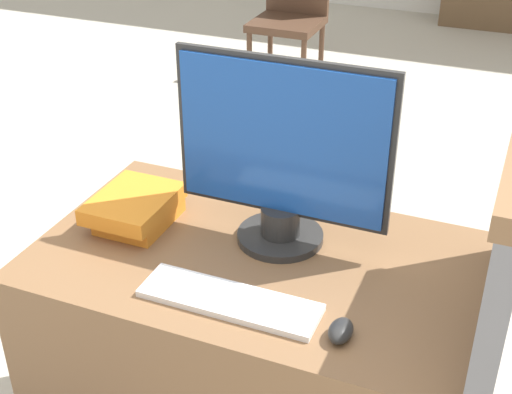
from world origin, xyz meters
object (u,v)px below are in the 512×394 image
(monitor, at_px, (282,157))
(keyboard, at_px, (230,300))
(mouse, at_px, (341,331))
(far_chair, at_px, (291,12))
(book_stack, at_px, (136,208))

(monitor, xyz_separation_m, keyboard, (-0.01, -0.29, -0.23))
(mouse, bearing_deg, far_chair, 111.56)
(book_stack, bearing_deg, mouse, -20.46)
(mouse, distance_m, far_chair, 3.59)
(keyboard, height_order, book_stack, book_stack)
(monitor, distance_m, keyboard, 0.37)
(book_stack, distance_m, far_chair, 3.18)
(keyboard, relative_size, book_stack, 1.71)
(monitor, xyz_separation_m, mouse, (0.25, -0.31, -0.22))
(monitor, bearing_deg, book_stack, -169.59)
(keyboard, bearing_deg, book_stack, 149.30)
(book_stack, height_order, far_chair, far_chair)
(mouse, xyz_separation_m, far_chair, (-1.31, 3.33, -0.30))
(keyboard, distance_m, book_stack, 0.44)
(mouse, relative_size, book_stack, 0.33)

